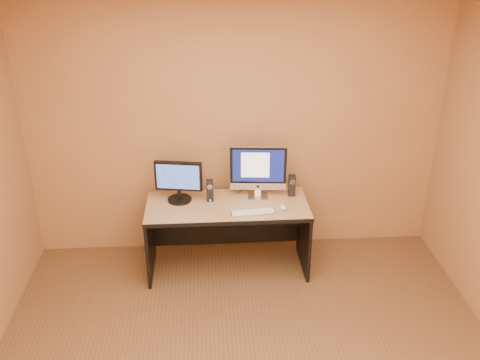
# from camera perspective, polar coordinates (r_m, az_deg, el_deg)

# --- Properties ---
(walls) EXTENTS (4.00, 4.00, 2.60)m
(walls) POSITION_cam_1_polar(r_m,az_deg,el_deg) (3.33, 1.56, -5.99)
(walls) COLOR #A36D41
(walls) RESTS_ON ground
(ceiling) EXTENTS (4.00, 4.00, 0.00)m
(ceiling) POSITION_cam_1_polar(r_m,az_deg,el_deg) (2.87, 1.87, 16.71)
(ceiling) COLOR white
(ceiling) RESTS_ON walls
(desk) EXTENTS (1.51, 0.66, 0.70)m
(desk) POSITION_cam_1_polar(r_m,az_deg,el_deg) (5.14, -1.32, -6.08)
(desk) COLOR tan
(desk) RESTS_ON ground
(imac) EXTENTS (0.55, 0.25, 0.52)m
(imac) POSITION_cam_1_polar(r_m,az_deg,el_deg) (5.00, 1.95, 0.84)
(imac) COLOR silver
(imac) RESTS_ON desk
(second_monitor) EXTENTS (0.48, 0.30, 0.40)m
(second_monitor) POSITION_cam_1_polar(r_m,az_deg,el_deg) (4.99, -6.56, -0.16)
(second_monitor) COLOR black
(second_monitor) RESTS_ON desk
(speaker_left) EXTENTS (0.07, 0.07, 0.21)m
(speaker_left) POSITION_cam_1_polar(r_m,az_deg,el_deg) (5.01, -3.23, -1.11)
(speaker_left) COLOR black
(speaker_left) RESTS_ON desk
(speaker_right) EXTENTS (0.07, 0.07, 0.21)m
(speaker_right) POSITION_cam_1_polar(r_m,az_deg,el_deg) (5.12, 5.57, -0.59)
(speaker_right) COLOR black
(speaker_right) RESTS_ON desk
(keyboard) EXTENTS (0.41, 0.15, 0.02)m
(keyboard) POSITION_cam_1_polar(r_m,az_deg,el_deg) (4.82, 1.39, -3.47)
(keyboard) COLOR #B1B1B6
(keyboard) RESTS_ON desk
(mouse) EXTENTS (0.06, 0.10, 0.03)m
(mouse) POSITION_cam_1_polar(r_m,az_deg,el_deg) (4.90, 4.62, -2.92)
(mouse) COLOR white
(mouse) RESTS_ON desk
(cable_a) EXTENTS (0.06, 0.20, 0.01)m
(cable_a) POSITION_cam_1_polar(r_m,az_deg,el_deg) (5.24, 1.68, -1.03)
(cable_a) COLOR black
(cable_a) RESTS_ON desk
(cable_b) EXTENTS (0.09, 0.15, 0.01)m
(cable_b) POSITION_cam_1_polar(r_m,az_deg,el_deg) (5.23, 0.20, -1.07)
(cable_b) COLOR black
(cable_b) RESTS_ON desk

